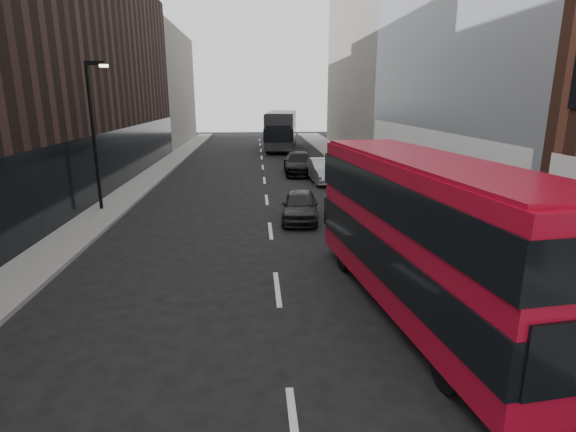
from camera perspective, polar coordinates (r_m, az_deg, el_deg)
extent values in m
cube|color=slate|center=(30.95, 11.09, 4.44)|extent=(3.00, 80.00, 0.15)
cube|color=slate|center=(30.78, -18.07, 3.93)|extent=(2.00, 80.00, 0.15)
cube|color=#94999D|center=(28.45, 22.92, 22.83)|extent=(5.00, 22.00, 20.00)
cube|color=silver|center=(27.41, 16.79, 6.63)|extent=(0.35, 21.00, 3.80)
cube|color=#67615A|center=(49.97, 10.40, 18.63)|extent=(5.00, 24.00, 18.00)
cube|color=black|center=(36.09, -22.70, 16.11)|extent=(5.00, 24.00, 14.00)
cube|color=#67615A|center=(57.42, -15.68, 15.32)|extent=(5.00, 20.00, 13.00)
cylinder|color=black|center=(23.74, -23.43, 9.12)|extent=(0.16, 0.16, 7.00)
cube|color=black|center=(23.58, -23.35, 17.41)|extent=(0.90, 0.15, 0.18)
cube|color=#FFF2CC|center=(23.46, -22.36, 17.23)|extent=(0.35, 0.22, 0.12)
cube|color=#A80A21|center=(11.95, 16.79, -2.03)|extent=(3.49, 10.26, 3.66)
cube|color=black|center=(12.13, 16.58, -4.72)|extent=(3.61, 10.32, 1.01)
cube|color=black|center=(11.72, 17.14, 2.46)|extent=(3.61, 10.32, 1.01)
cube|color=black|center=(16.53, 8.61, 1.42)|extent=(1.94, 0.32, 1.28)
cube|color=#A80A21|center=(11.57, 17.48, 6.81)|extent=(3.35, 9.85, 0.12)
cylinder|color=black|center=(14.92, 7.17, -5.15)|extent=(0.38, 0.94, 0.91)
cylinder|color=black|center=(15.63, 14.13, -4.56)|extent=(0.38, 0.94, 0.91)
cylinder|color=black|center=(9.65, 19.71, -17.89)|extent=(0.38, 0.94, 0.91)
cylinder|color=black|center=(10.72, 29.24, -15.50)|extent=(0.38, 0.94, 0.91)
cube|color=black|center=(49.70, -0.80, 11.01)|extent=(4.15, 12.51, 3.46)
cube|color=black|center=(49.71, -0.79, 10.75)|extent=(4.27, 12.57, 1.23)
cube|color=black|center=(43.56, -1.24, 10.39)|extent=(2.36, 0.35, 1.56)
cube|color=black|center=(55.85, -0.45, 11.38)|extent=(2.36, 0.35, 1.56)
cube|color=black|center=(49.61, -0.80, 13.04)|extent=(3.98, 12.00, 0.12)
cylinder|color=black|center=(53.81, -1.90, 9.57)|extent=(0.46, 1.15, 1.12)
cylinder|color=black|center=(53.69, 0.78, 9.57)|extent=(0.46, 1.15, 1.12)
cylinder|color=black|center=(46.02, -2.62, 8.66)|extent=(0.46, 1.15, 1.12)
cylinder|color=black|center=(45.88, 0.52, 8.66)|extent=(0.46, 1.15, 1.12)
imported|color=black|center=(20.76, 1.54, 1.36)|extent=(2.04, 4.17, 1.37)
imported|color=gray|center=(30.19, 4.49, 5.77)|extent=(2.05, 4.85, 1.56)
imported|color=black|center=(33.49, 1.41, 6.72)|extent=(2.35, 5.46, 1.57)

